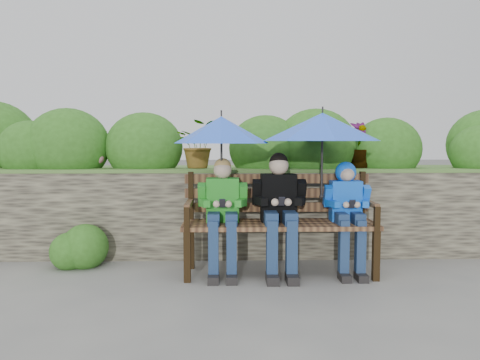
{
  "coord_description": "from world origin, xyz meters",
  "views": [
    {
      "loc": [
        -0.12,
        -4.63,
        1.34
      ],
      "look_at": [
        0.0,
        0.1,
        0.95
      ],
      "focal_mm": 35.0,
      "sensor_mm": 36.0,
      "label": 1
    }
  ],
  "objects_px": {
    "boy_left": "(223,209)",
    "boy_right": "(347,206)",
    "boy_middle": "(279,206)",
    "umbrella_right": "(322,127)",
    "park_bench": "(279,216)",
    "umbrella_left": "(221,130)"
  },
  "relations": [
    {
      "from": "umbrella_left",
      "to": "umbrella_right",
      "type": "relative_size",
      "value": 0.8
    },
    {
      "from": "boy_middle",
      "to": "umbrella_right",
      "type": "bearing_deg",
      "value": 4.79
    },
    {
      "from": "boy_middle",
      "to": "boy_right",
      "type": "relative_size",
      "value": 1.08
    },
    {
      "from": "park_bench",
      "to": "boy_right",
      "type": "height_order",
      "value": "boy_right"
    },
    {
      "from": "boy_left",
      "to": "umbrella_right",
      "type": "xyz_separation_m",
      "value": [
        0.99,
        0.03,
        0.82
      ]
    },
    {
      "from": "umbrella_left",
      "to": "boy_middle",
      "type": "bearing_deg",
      "value": -4.9
    },
    {
      "from": "boy_middle",
      "to": "umbrella_right",
      "type": "distance_m",
      "value": 0.9
    },
    {
      "from": "boy_left",
      "to": "umbrella_right",
      "type": "bearing_deg",
      "value": 1.73
    },
    {
      "from": "boy_left",
      "to": "park_bench",
      "type": "bearing_deg",
      "value": 9.28
    },
    {
      "from": "boy_left",
      "to": "boy_right",
      "type": "relative_size",
      "value": 1.03
    },
    {
      "from": "park_bench",
      "to": "boy_middle",
      "type": "bearing_deg",
      "value": -91.88
    },
    {
      "from": "park_bench",
      "to": "umbrella_right",
      "type": "distance_m",
      "value": 1.0
    },
    {
      "from": "boy_middle",
      "to": "umbrella_right",
      "type": "relative_size",
      "value": 1.04
    },
    {
      "from": "boy_left",
      "to": "boy_right",
      "type": "xyz_separation_m",
      "value": [
        1.26,
        0.02,
        0.02
      ]
    },
    {
      "from": "umbrella_right",
      "to": "boy_left",
      "type": "bearing_deg",
      "value": -178.27
    },
    {
      "from": "boy_left",
      "to": "boy_middle",
      "type": "xyz_separation_m",
      "value": [
        0.57,
        -0.01,
        0.02
      ]
    },
    {
      "from": "park_bench",
      "to": "umbrella_right",
      "type": "xyz_separation_m",
      "value": [
        0.42,
        -0.06,
        0.9
      ]
    },
    {
      "from": "boy_left",
      "to": "umbrella_left",
      "type": "height_order",
      "value": "umbrella_left"
    },
    {
      "from": "umbrella_right",
      "to": "boy_right",
      "type": "bearing_deg",
      "value": -2.98
    },
    {
      "from": "park_bench",
      "to": "boy_right",
      "type": "bearing_deg",
      "value": -6.38
    },
    {
      "from": "boy_middle",
      "to": "umbrella_right",
      "type": "xyz_separation_m",
      "value": [
        0.43,
        0.04,
        0.79
      ]
    },
    {
      "from": "umbrella_left",
      "to": "park_bench",
      "type": "bearing_deg",
      "value": 4.85
    }
  ]
}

